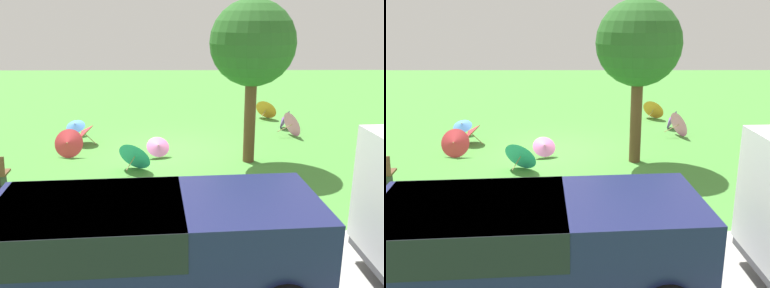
% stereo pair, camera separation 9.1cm
% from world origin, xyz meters
% --- Properties ---
extents(ground, '(40.00, 40.00, 0.00)m').
position_xyz_m(ground, '(0.00, 0.00, 0.00)').
color(ground, '#478C38').
extents(van_dark, '(4.74, 2.43, 1.53)m').
position_xyz_m(van_dark, '(0.19, 7.11, 0.91)').
color(van_dark, '#191E4C').
rests_on(van_dark, ground).
extents(shade_tree, '(2.29, 2.29, 4.43)m').
position_xyz_m(shade_tree, '(-2.14, 0.87, 3.24)').
color(shade_tree, brown).
rests_on(shade_tree, ground).
extents(parasol_blue_0, '(0.69, 0.68, 0.61)m').
position_xyz_m(parasol_blue_0, '(3.39, -1.85, 0.39)').
color(parasol_blue_0, tan).
rests_on(parasol_blue_0, ground).
extents(parasol_red_0, '(0.76, 0.83, 0.72)m').
position_xyz_m(parasol_red_0, '(2.89, -0.86, 0.40)').
color(parasol_red_0, tan).
rests_on(parasol_red_0, ground).
extents(parasol_orange_0, '(1.02, 0.95, 0.82)m').
position_xyz_m(parasol_orange_0, '(-3.58, -4.38, 0.41)').
color(parasol_orange_0, tan).
rests_on(parasol_orange_0, ground).
extents(parasol_red_1, '(0.89, 0.86, 0.85)m').
position_xyz_m(parasol_red_1, '(3.05, 0.44, 0.42)').
color(parasol_red_1, tan).
rests_on(parasol_red_1, ground).
extents(parasol_purple_0, '(1.02, 1.03, 0.63)m').
position_xyz_m(parasol_purple_0, '(-2.59, 3.62, 0.40)').
color(parasol_purple_0, tan).
rests_on(parasol_purple_0, ground).
extents(parasol_pink_0, '(0.99, 0.99, 0.89)m').
position_xyz_m(parasol_pink_0, '(-4.04, -1.76, 0.44)').
color(parasol_pink_0, tan).
rests_on(parasol_pink_0, ground).
extents(parasol_purple_2, '(0.70, 0.80, 0.70)m').
position_xyz_m(parasol_purple_2, '(-3.92, -2.82, 0.35)').
color(parasol_purple_2, tan).
rests_on(parasol_purple_2, ground).
extents(parasol_pink_1, '(0.79, 0.71, 0.63)m').
position_xyz_m(parasol_pink_1, '(0.43, 0.53, 0.35)').
color(parasol_pink_1, tan).
rests_on(parasol_pink_1, ground).
extents(parasol_teal_0, '(1.06, 0.90, 0.86)m').
position_xyz_m(parasol_teal_0, '(0.96, 1.59, 0.43)').
color(parasol_teal_0, tan).
rests_on(parasol_teal_0, ground).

